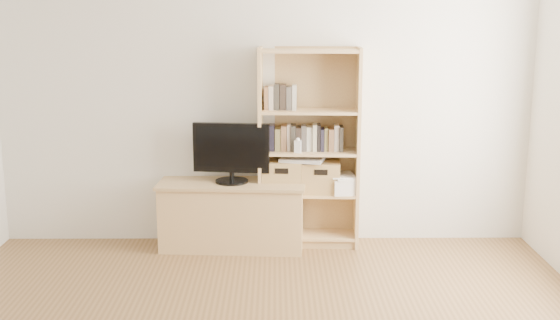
{
  "coord_description": "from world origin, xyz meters",
  "views": [
    {
      "loc": [
        0.08,
        -3.36,
        2.0
      ],
      "look_at": [
        0.12,
        1.9,
        0.84
      ],
      "focal_mm": 45.0,
      "sensor_mm": 36.0,
      "label": 1
    }
  ],
  "objects_px": {
    "tv_stand": "(232,216)",
    "baby_monitor": "(298,147)",
    "basket_right": "(321,177)",
    "television": "(231,153)",
    "bookshelf": "(309,148)",
    "laptop": "(302,159)",
    "basket_left": "(282,176)"
  },
  "relations": [
    {
      "from": "bookshelf",
      "to": "basket_left",
      "type": "bearing_deg",
      "value": -178.81
    },
    {
      "from": "television",
      "to": "basket_right",
      "type": "bearing_deg",
      "value": 12.38
    },
    {
      "from": "tv_stand",
      "to": "baby_monitor",
      "type": "height_order",
      "value": "baby_monitor"
    },
    {
      "from": "laptop",
      "to": "baby_monitor",
      "type": "bearing_deg",
      "value": -104.4
    },
    {
      "from": "bookshelf",
      "to": "laptop",
      "type": "xyz_separation_m",
      "value": [
        -0.06,
        -0.01,
        -0.09
      ]
    },
    {
      "from": "basket_left",
      "to": "laptop",
      "type": "xyz_separation_m",
      "value": [
        0.17,
        -0.02,
        0.15
      ]
    },
    {
      "from": "television",
      "to": "basket_left",
      "type": "distance_m",
      "value": 0.48
    },
    {
      "from": "tv_stand",
      "to": "laptop",
      "type": "xyz_separation_m",
      "value": [
        0.59,
        0.06,
        0.48
      ]
    },
    {
      "from": "basket_left",
      "to": "laptop",
      "type": "relative_size",
      "value": 0.93
    },
    {
      "from": "television",
      "to": "baby_monitor",
      "type": "height_order",
      "value": "television"
    },
    {
      "from": "bookshelf",
      "to": "tv_stand",
      "type": "bearing_deg",
      "value": -171.17
    },
    {
      "from": "baby_monitor",
      "to": "basket_left",
      "type": "height_order",
      "value": "baby_monitor"
    },
    {
      "from": "baby_monitor",
      "to": "basket_right",
      "type": "distance_m",
      "value": 0.35
    },
    {
      "from": "tv_stand",
      "to": "laptop",
      "type": "relative_size",
      "value": 3.37
    },
    {
      "from": "bookshelf",
      "to": "basket_right",
      "type": "relative_size",
      "value": 5.29
    },
    {
      "from": "tv_stand",
      "to": "television",
      "type": "distance_m",
      "value": 0.54
    },
    {
      "from": "tv_stand",
      "to": "basket_left",
      "type": "distance_m",
      "value": 0.54
    },
    {
      "from": "tv_stand",
      "to": "bookshelf",
      "type": "xyz_separation_m",
      "value": [
        0.64,
        0.07,
        0.56
      ]
    },
    {
      "from": "basket_right",
      "to": "television",
      "type": "bearing_deg",
      "value": -171.15
    },
    {
      "from": "baby_monitor",
      "to": "laptop",
      "type": "height_order",
      "value": "baby_monitor"
    },
    {
      "from": "bookshelf",
      "to": "baby_monitor",
      "type": "xyz_separation_m",
      "value": [
        -0.1,
        -0.09,
        0.03
      ]
    },
    {
      "from": "basket_left",
      "to": "bookshelf",
      "type": "bearing_deg",
      "value": 1.59
    },
    {
      "from": "tv_stand",
      "to": "television",
      "type": "height_order",
      "value": "television"
    },
    {
      "from": "bookshelf",
      "to": "laptop",
      "type": "relative_size",
      "value": 4.77
    },
    {
      "from": "basket_left",
      "to": "laptop",
      "type": "height_order",
      "value": "laptop"
    },
    {
      "from": "laptop",
      "to": "bookshelf",
      "type": "bearing_deg",
      "value": 27.54
    },
    {
      "from": "television",
      "to": "basket_right",
      "type": "xyz_separation_m",
      "value": [
        0.74,
        0.06,
        -0.22
      ]
    },
    {
      "from": "television",
      "to": "baby_monitor",
      "type": "distance_m",
      "value": 0.55
    },
    {
      "from": "television",
      "to": "laptop",
      "type": "height_order",
      "value": "television"
    },
    {
      "from": "baby_monitor",
      "to": "basket_left",
      "type": "xyz_separation_m",
      "value": [
        -0.13,
        0.09,
        -0.27
      ]
    },
    {
      "from": "tv_stand",
      "to": "bookshelf",
      "type": "relative_size",
      "value": 0.71
    },
    {
      "from": "basket_left",
      "to": "basket_right",
      "type": "distance_m",
      "value": 0.32
    }
  ]
}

